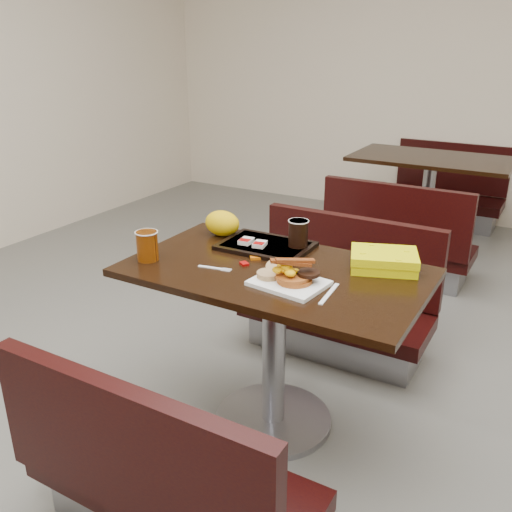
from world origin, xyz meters
The scene contains 26 objects.
floor centered at (0.00, 0.00, 0.00)m, with size 6.00×7.00×0.01m, color slate.
wall_back centered at (0.00, 3.50, 1.40)m, with size 6.00×0.01×2.80m, color beige.
table_near centered at (0.00, 0.00, 0.38)m, with size 1.20×0.70×0.75m, color black, non-canonical shape.
bench_near_s centered at (0.00, -0.70, 0.36)m, with size 1.00×0.46×0.72m, color black, non-canonical shape.
bench_near_n centered at (0.00, 0.70, 0.36)m, with size 1.00×0.46×0.72m, color black, non-canonical shape.
table_far centered at (0.00, 2.60, 0.38)m, with size 1.20×0.70×0.75m, color black, non-canonical shape.
bench_far_s centered at (0.00, 1.90, 0.36)m, with size 1.00×0.46×0.72m, color black, non-canonical shape.
bench_far_n centered at (0.00, 3.30, 0.36)m, with size 1.00×0.46×0.72m, color black, non-canonical shape.
platter centered at (0.12, -0.11, 0.76)m, with size 0.27×0.21×0.02m, color white.
pancake_stack centered at (0.14, -0.11, 0.78)m, with size 0.13×0.13×0.03m, color #A44D1B.
sausage_patty centered at (0.18, -0.08, 0.80)m, with size 0.08×0.08×0.01m, color black.
scrambled_eggs centered at (0.11, -0.11, 0.82)m, with size 0.09×0.08×0.05m, color #E2D104.
bacon_strips centered at (0.13, -0.12, 0.85)m, with size 0.15×0.07×0.01m, color #441004, non-canonical shape.
muffin_bottom centered at (0.03, -0.12, 0.78)m, with size 0.09×0.09×0.02m, color tan.
muffin_top centered at (0.04, -0.06, 0.79)m, with size 0.08×0.08×0.02m, color tan.
coffee_cup_near centered at (-0.51, -0.18, 0.81)m, with size 0.09×0.09×0.12m, color #984405.
fork centered at (-0.23, -0.12, 0.75)m, with size 0.14×0.03×0.00m, color white, non-canonical shape.
knife centered at (0.28, -0.11, 0.75)m, with size 0.19×0.02×0.00m, color white.
condiment_syrup centered at (-0.12, 0.05, 0.76)m, with size 0.04×0.03×0.01m, color #BD5508.
condiment_ketchup centered at (-0.13, -0.02, 0.75)m, with size 0.04×0.03×0.01m, color #8C0504.
tray centered at (-0.15, 0.19, 0.76)m, with size 0.39×0.28×0.02m, color black.
hashbrown_sleeve_left centered at (-0.23, 0.16, 0.78)m, with size 0.05×0.07×0.02m, color silver.
hashbrown_sleeve_right centered at (-0.16, 0.15, 0.78)m, with size 0.05×0.07×0.02m, color silver.
coffee_cup_far centered at (-0.01, 0.24, 0.83)m, with size 0.08×0.08×0.12m, color black.
clamshell centered at (0.38, 0.22, 0.79)m, with size 0.26×0.20×0.07m, color #E2DD03.
paper_bag centered at (-0.41, 0.24, 0.81)m, with size 0.17×0.13×0.12m, color #D9B107.
Camera 1 is at (0.97, -1.83, 1.62)m, focal length 39.16 mm.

